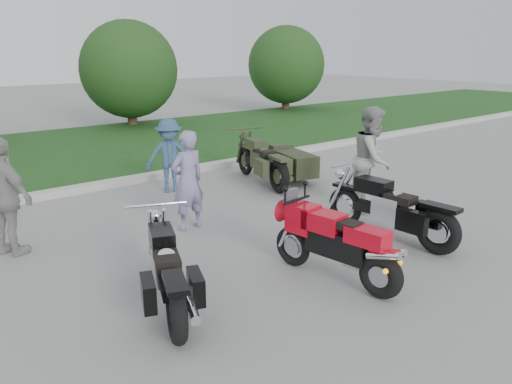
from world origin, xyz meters
TOP-DOWN VIEW (x-y plane):
  - ground at (0.00, 0.00)m, footprint 80.00×80.00m
  - curb at (0.00, 6.00)m, footprint 60.00×0.30m
  - grass_strip at (0.00, 10.15)m, footprint 60.00×8.00m
  - tree_mid_right at (4.00, 13.50)m, footprint 3.60×3.60m
  - tree_far_right at (12.00, 13.50)m, footprint 3.60×3.60m
  - sportbike_red at (0.14, -0.34)m, footprint 0.49×1.99m
  - cruiser_left at (-1.93, 0.42)m, footprint 1.00×2.15m
  - cruiser_right at (1.97, 0.08)m, footprint 0.46×2.44m
  - cruiser_sidecar at (2.99, 3.90)m, footprint 1.58×2.46m
  - person_stripe at (-0.28, 2.61)m, footprint 0.64×0.44m
  - person_grey at (3.00, 1.37)m, footprint 1.17×1.05m
  - person_denim at (0.65, 4.81)m, footprint 1.16×0.95m
  - person_back at (-2.91, 3.35)m, footprint 0.83×1.13m

SIDE VIEW (x-z plane):
  - ground at x=0.00m, z-range 0.00..0.00m
  - grass_strip at x=0.00m, z-range 0.00..0.14m
  - curb at x=0.00m, z-range 0.00..0.15m
  - cruiser_left at x=-1.93m, z-range 0.01..0.88m
  - cruiser_sidecar at x=2.99m, z-range -0.03..0.93m
  - cruiser_right at x=1.97m, z-range 0.01..0.95m
  - sportbike_red at x=0.14m, z-range 0.08..1.03m
  - person_denim at x=0.65m, z-range 0.00..1.57m
  - person_stripe at x=-0.28m, z-range 0.00..1.69m
  - person_back at x=-2.91m, z-range 0.00..1.78m
  - person_grey at x=3.00m, z-range 0.00..1.96m
  - tree_mid_right at x=4.00m, z-range 0.19..4.19m
  - tree_far_right at x=12.00m, z-range 0.19..4.19m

